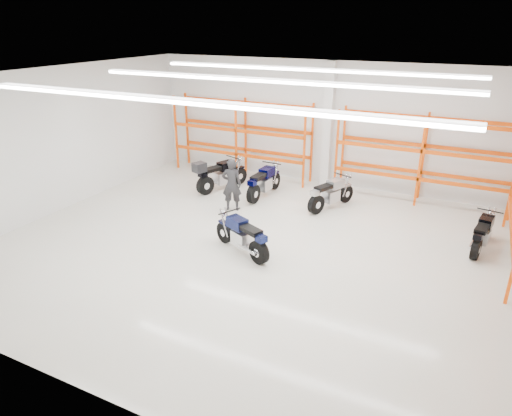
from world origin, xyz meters
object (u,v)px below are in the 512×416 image
at_px(motorcycle_main, 243,237).
at_px(motorcycle_back_b, 263,183).
at_px(motorcycle_back_c, 330,194).
at_px(motorcycle_back_a, 218,175).
at_px(standing_man, 232,185).
at_px(motorcycle_back_d, 482,235).
at_px(structural_column, 328,125).

height_order(motorcycle_main, motorcycle_back_b, motorcycle_back_b).
height_order(motorcycle_main, motorcycle_back_c, motorcycle_main).
distance_m(motorcycle_main, motorcycle_back_b, 4.29).
distance_m(motorcycle_back_a, standing_man, 1.93).
bearing_deg(standing_man, motorcycle_main, 102.05).
bearing_deg(motorcycle_back_b, motorcycle_main, -71.68).
height_order(motorcycle_back_c, motorcycle_back_d, motorcycle_back_c).
bearing_deg(structural_column, motorcycle_back_b, -124.13).
xyz_separation_m(motorcycle_back_a, motorcycle_back_b, (1.74, 0.14, -0.07)).
height_order(motorcycle_back_d, structural_column, structural_column).
distance_m(standing_man, structural_column, 4.45).
xyz_separation_m(motorcycle_back_b, standing_man, (-0.40, -1.51, 0.35)).
xyz_separation_m(motorcycle_back_a, motorcycle_back_c, (4.16, 0.13, -0.09)).
bearing_deg(motorcycle_back_b, motorcycle_back_a, -175.37).
height_order(motorcycle_back_b, motorcycle_back_d, motorcycle_back_b).
relative_size(motorcycle_main, structural_column, 0.45).
xyz_separation_m(motorcycle_main, motorcycle_back_c, (1.08, 4.06, -0.00)).
height_order(motorcycle_back_a, structural_column, structural_column).
bearing_deg(structural_column, motorcycle_back_a, -143.78).
distance_m(motorcycle_back_b, standing_man, 1.61).
height_order(motorcycle_main, standing_man, standing_man).
bearing_deg(motorcycle_back_c, standing_man, -152.01).
relative_size(motorcycle_main, motorcycle_back_c, 0.99).
height_order(motorcycle_back_c, structural_column, structural_column).
relative_size(motorcycle_back_a, motorcycle_back_c, 1.14).
xyz_separation_m(motorcycle_main, standing_man, (-1.75, 2.56, 0.37)).
distance_m(motorcycle_back_a, motorcycle_back_d, 8.79).
distance_m(motorcycle_back_c, standing_man, 3.23).
relative_size(motorcycle_back_c, motorcycle_back_d, 1.01).
bearing_deg(motorcycle_back_b, motorcycle_back_d, -8.64).
bearing_deg(motorcycle_back_d, standing_man, -176.53).
xyz_separation_m(motorcycle_back_a, motorcycle_back_d, (8.74, -0.92, -0.12)).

